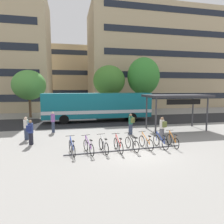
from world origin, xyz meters
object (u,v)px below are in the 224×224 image
at_px(parked_bicycle_blue_0, 72,148).
at_px(street_tree_0, 29,85).
at_px(parked_bicycle_orange_5, 146,143).
at_px(parked_bicycle_purple_1, 89,147).
at_px(parked_bicycle_black_4, 132,144).
at_px(transit_shelter, 177,97).
at_px(commuter_olive_pack_1, 162,127).
at_px(parked_bicycle_white_2, 104,146).
at_px(street_tree_2, 109,81).
at_px(commuter_teal_pack_3, 53,120).
at_px(city_bus, 98,106).
at_px(commuter_olive_pack_2, 131,122).
at_px(parked_bicycle_red_3, 118,145).
at_px(commuter_navy_pack_0, 30,131).
at_px(parked_bicycle_blue_6, 161,142).
at_px(commuter_teal_pack_4, 27,126).
at_px(street_tree_1, 143,76).
at_px(parked_bicycle_orange_7, 173,141).

relative_size(parked_bicycle_blue_0, street_tree_0, 0.28).
bearing_deg(parked_bicycle_orange_5, parked_bicycle_purple_1, 84.14).
height_order(parked_bicycle_black_4, parked_bicycle_orange_5, same).
relative_size(transit_shelter, commuter_olive_pack_1, 3.32).
distance_m(parked_bicycle_white_2, street_tree_2, 18.73).
distance_m(parked_bicycle_black_4, commuter_teal_pack_3, 7.97).
xyz_separation_m(city_bus, parked_bicycle_purple_1, (-2.22, -11.10, -1.39)).
xyz_separation_m(parked_bicycle_white_2, commuter_olive_pack_2, (2.97, 4.03, 0.60)).
height_order(transit_shelter, street_tree_0, street_tree_0).
height_order(commuter_olive_pack_1, commuter_olive_pack_2, commuter_olive_pack_2).
xyz_separation_m(transit_shelter, street_tree_2, (-3.55, 12.83, 1.91)).
bearing_deg(parked_bicycle_blue_0, street_tree_0, 7.42).
xyz_separation_m(parked_bicycle_red_3, commuter_navy_pack_0, (-5.34, 2.61, 0.57)).
xyz_separation_m(parked_bicycle_black_4, parked_bicycle_blue_6, (1.92, 0.07, 0.00)).
distance_m(parked_bicycle_red_3, commuter_olive_pack_1, 4.17).
height_order(parked_bicycle_black_4, street_tree_0, street_tree_0).
height_order(commuter_olive_pack_2, commuter_teal_pack_4, commuter_olive_pack_2).
bearing_deg(street_tree_2, parked_bicycle_blue_0, -108.03).
bearing_deg(parked_bicycle_blue_0, city_bus, -25.87).
bearing_deg(street_tree_1, commuter_teal_pack_3, -138.26).
height_order(parked_bicycle_blue_0, parked_bicycle_red_3, same).
bearing_deg(parked_bicycle_white_2, transit_shelter, -65.65).
height_order(parked_bicycle_red_3, street_tree_1, street_tree_1).
bearing_deg(parked_bicycle_blue_6, parked_bicycle_purple_1, 85.34).
height_order(parked_bicycle_black_4, commuter_teal_pack_4, commuter_teal_pack_4).
relative_size(parked_bicycle_blue_6, commuter_olive_pack_1, 1.01).
bearing_deg(parked_bicycle_red_3, parked_bicycle_orange_5, -88.40).
distance_m(city_bus, parked_bicycle_blue_6, 11.28).
bearing_deg(parked_bicycle_blue_0, commuter_olive_pack_1, -84.40).
bearing_deg(transit_shelter, commuter_teal_pack_4, -174.58).
height_order(parked_bicycle_orange_5, commuter_olive_pack_1, commuter_olive_pack_1).
bearing_deg(city_bus, commuter_navy_pack_0, -124.24).
xyz_separation_m(parked_bicycle_orange_5, commuter_teal_pack_4, (-7.67, 3.89, 0.60)).
distance_m(street_tree_0, street_tree_2, 10.96).
xyz_separation_m(parked_bicycle_red_3, parked_bicycle_blue_6, (2.78, 0.14, 0.00)).
bearing_deg(commuter_teal_pack_4, parked_bicycle_orange_5, 152.19).
height_order(parked_bicycle_purple_1, commuter_teal_pack_4, commuter_teal_pack_4).
height_order(commuter_navy_pack_0, commuter_teal_pack_4, commuter_teal_pack_4).
relative_size(commuter_teal_pack_4, street_tree_1, 0.20).
xyz_separation_m(city_bus, commuter_olive_pack_1, (3.26, -9.29, -0.80)).
distance_m(city_bus, commuter_olive_pack_1, 9.88).
height_order(commuter_teal_pack_3, commuter_teal_pack_4, commuter_teal_pack_3).
bearing_deg(parked_bicycle_black_4, parked_bicycle_white_2, 78.79).
distance_m(parked_bicycle_blue_6, commuter_teal_pack_4, 9.51).
xyz_separation_m(parked_bicycle_white_2, parked_bicycle_orange_5, (2.70, 0.11, 0.00)).
bearing_deg(street_tree_0, parked_bicycle_white_2, -66.80).
bearing_deg(parked_bicycle_blue_0, parked_bicycle_orange_5, -97.80).
xyz_separation_m(parked_bicycle_white_2, street_tree_0, (-6.81, 15.88, 3.76)).
bearing_deg(parked_bicycle_orange_7, commuter_olive_pack_1, 0.09).
height_order(parked_bicycle_red_3, commuter_olive_pack_1, commuter_olive_pack_1).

